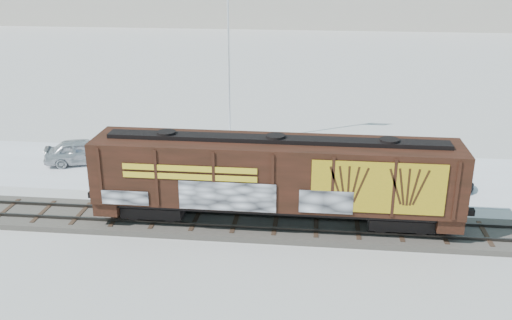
# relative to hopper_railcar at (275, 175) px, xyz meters

# --- Properties ---
(ground) EXTENTS (500.00, 500.00, 0.00)m
(ground) POSITION_rel_hopper_railcar_xyz_m (-1.96, 0.01, -2.83)
(ground) COLOR white
(ground) RESTS_ON ground
(rail_track) EXTENTS (50.00, 3.40, 0.43)m
(rail_track) POSITION_rel_hopper_railcar_xyz_m (-1.96, 0.01, -2.68)
(rail_track) COLOR #59544C
(rail_track) RESTS_ON ground
(parking_strip) EXTENTS (40.00, 8.00, 0.03)m
(parking_strip) POSITION_rel_hopper_railcar_xyz_m (-1.96, 7.51, -2.82)
(parking_strip) COLOR white
(parking_strip) RESTS_ON ground
(hopper_railcar) EXTENTS (17.40, 3.06, 4.30)m
(hopper_railcar) POSITION_rel_hopper_railcar_xyz_m (0.00, 0.00, 0.00)
(hopper_railcar) COLOR black
(hopper_railcar) RESTS_ON rail_track
(flagpole) EXTENTS (2.30, 0.90, 13.19)m
(flagpole) POSITION_rel_hopper_railcar_xyz_m (-4.12, 12.89, 2.17)
(flagpole) COLOR silver
(flagpole) RESTS_ON ground
(car_silver) EXTENTS (5.09, 3.30, 1.61)m
(car_silver) POSITION_rel_hopper_railcar_xyz_m (-12.98, 7.77, -1.99)
(car_silver) COLOR silver
(car_silver) RESTS_ON parking_strip
(car_white) EXTENTS (4.64, 2.73, 1.45)m
(car_white) POSITION_rel_hopper_railcar_xyz_m (-3.89, 7.92, -2.08)
(car_white) COLOR silver
(car_white) RESTS_ON parking_strip
(car_dark) EXTENTS (4.72, 3.26, 1.27)m
(car_dark) POSITION_rel_hopper_railcar_xyz_m (8.79, 6.35, -2.17)
(car_dark) COLOR black
(car_dark) RESTS_ON parking_strip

